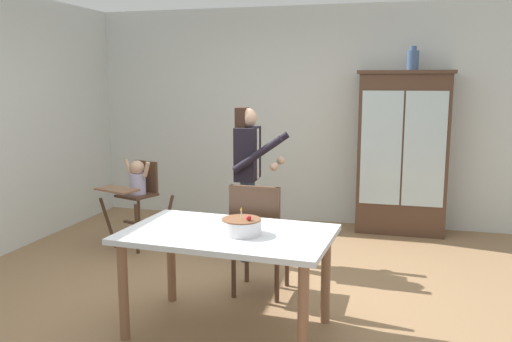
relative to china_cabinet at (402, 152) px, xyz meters
The scene contains 9 objects.
ground_plane 2.89m from the china_cabinet, 119.82° to the right, with size 6.24×6.24×0.00m, color #93704C.
wall_back 1.44m from the china_cabinet, 169.00° to the left, with size 5.32×0.06×2.70m, color silver.
china_cabinet is the anchor object (origin of this frame).
ceramic_vase 1.07m from the china_cabinet, ahead, with size 0.13×0.13×0.27m.
high_chair_with_toddler 3.07m from the china_cabinet, 153.88° to the right, with size 0.73×0.81×0.95m.
adult_person 2.05m from the china_cabinet, 135.99° to the right, with size 0.52×0.50×1.53m.
dining_table 3.23m from the china_cabinet, 111.43° to the right, with size 1.51×0.98×0.74m.
birthday_cake 3.21m from the china_cabinet, 109.35° to the right, with size 0.28×0.28×0.19m.
dining_chair_far_side 2.62m from the china_cabinet, 115.89° to the right, with size 0.45×0.45×0.96m.
Camera 1 is at (1.33, -4.10, 1.79)m, focal length 37.69 mm.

